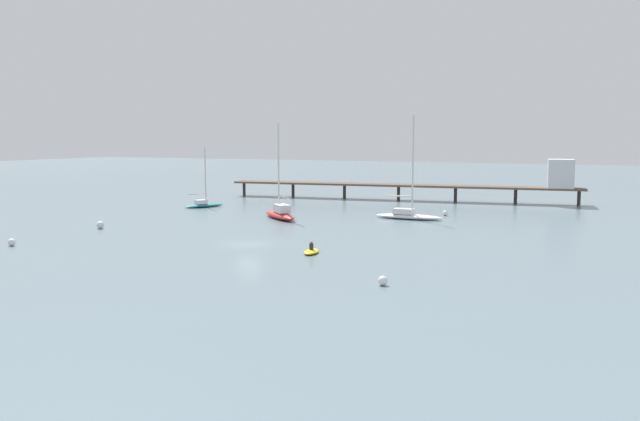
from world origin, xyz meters
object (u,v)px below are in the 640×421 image
Objects in this scene: sailboat_teal at (204,203)px; mooring_buoy_near at (445,213)px; pier at (470,180)px; mooring_buoy_inner at (383,281)px; sailboat_white at (408,213)px; mooring_buoy_outer at (12,242)px; sailboat_red at (280,213)px; mooring_buoy_mid at (100,225)px; dinghy_yellow at (311,251)px.

sailboat_teal is 34.47m from mooring_buoy_near.
mooring_buoy_inner is (6.15, -59.30, -3.07)m from pier.
pier is 24.01m from sailboat_white.
mooring_buoy_near is at bearing 51.81° from mooring_buoy_outer.
sailboat_red is 13.91× the size of mooring_buoy_mid.
mooring_buoy_near is 0.81× the size of mooring_buoy_mid.
sailboat_red is 21.29m from mooring_buoy_mid.
mooring_buoy_near is at bearing 40.64° from mooring_buoy_mid.
sailboat_red reaches higher than dinghy_yellow.
mooring_buoy_near is (0.62, -18.49, -3.07)m from pier.
pier is at bearing 86.00° from dinghy_yellow.
mooring_buoy_near reaches higher than mooring_buoy_inner.
pier is 82.15× the size of mooring_buoy_near.
dinghy_yellow is at bearing -94.00° from pier.
sailboat_teal is at bearing 156.22° from sailboat_red.
mooring_buoy_inner is at bearing -82.28° from mooring_buoy_near.
sailboat_teal is at bearing -172.79° from mooring_buoy_near.
sailboat_teal is 12.18× the size of mooring_buoy_outer.
sailboat_teal reaches higher than mooring_buoy_inner.
dinghy_yellow is 32.01m from mooring_buoy_near.
sailboat_white is at bearing 37.90° from mooring_buoy_mid.
sailboat_white is at bearing 104.08° from mooring_buoy_inner.
sailboat_teal is (-16.33, 7.20, -0.24)m from sailboat_red.
pier is 59.70m from mooring_buoy_inner.
dinghy_yellow reaches higher than mooring_buoy_outer.
dinghy_yellow reaches higher than mooring_buoy_inner.
sailboat_white is 4.55× the size of dinghy_yellow.
dinghy_yellow is 28.18m from mooring_buoy_mid.
sailboat_white is 44.36m from mooring_buoy_outer.
sailboat_teal is at bearing 95.48° from mooring_buoy_mid.
pier is 78.75× the size of mooring_buoy_outer.
dinghy_yellow is at bearing -42.36° from sailboat_teal.
sailboat_red is 16.56× the size of mooring_buoy_outer.
pier is at bearing 60.13° from sailboat_red.
dinghy_yellow is at bearing -55.81° from sailboat_red.
mooring_buoy_mid reaches higher than mooring_buoy_outer.
dinghy_yellow is 13.25m from mooring_buoy_inner.
pier is 84.02× the size of mooring_buoy_inner.
dinghy_yellow is 4.12× the size of mooring_buoy_near.
sailboat_red is 17.27× the size of mooring_buoy_near.
sailboat_white is (-2.78, -23.69, -2.72)m from pier.
mooring_buoy_outer is (-27.85, -34.53, -0.34)m from sailboat_white.
sailboat_teal is at bearing 137.64° from dinghy_yellow.
pier is 66.17× the size of mooring_buoy_mid.
mooring_buoy_outer is at bearing -163.59° from dinghy_yellow.
mooring_buoy_near is (34.20, 4.32, -0.20)m from sailboat_teal.
mooring_buoy_mid is at bearing 160.40° from mooring_buoy_inner.
mooring_buoy_near is (3.40, 5.20, -0.35)m from sailboat_white.
sailboat_teal reaches higher than dinghy_yellow.
pier is at bearing 34.20° from sailboat_teal.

